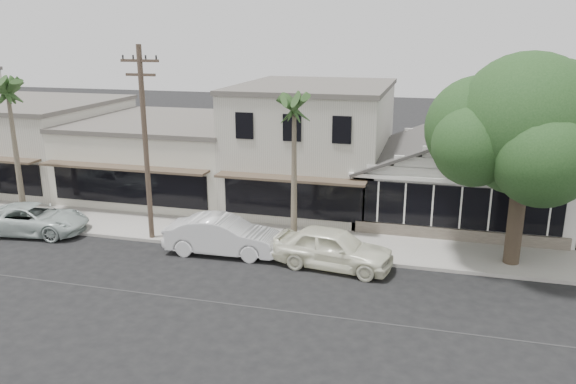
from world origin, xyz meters
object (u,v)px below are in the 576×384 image
(utility_pole, at_px, (145,140))
(car_0, at_px, (333,248))
(car_2, at_px, (33,219))
(shade_tree, at_px, (524,128))
(car_1, at_px, (223,235))

(utility_pole, bearing_deg, car_0, -6.04)
(utility_pole, bearing_deg, car_2, -174.15)
(car_2, relative_size, shade_tree, 0.59)
(utility_pole, bearing_deg, car_1, -9.87)
(car_2, xyz_separation_m, shade_tree, (22.04, 1.99, 5.09))
(car_0, relative_size, car_1, 0.98)
(car_0, height_order, car_1, car_0)
(car_1, distance_m, shade_tree, 13.30)
(car_2, height_order, shade_tree, shade_tree)
(utility_pole, distance_m, shade_tree, 16.11)
(utility_pole, height_order, car_1, utility_pole)
(utility_pole, relative_size, car_2, 1.72)
(utility_pole, relative_size, shade_tree, 1.02)
(utility_pole, height_order, car_2, utility_pole)
(car_1, height_order, car_2, car_1)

